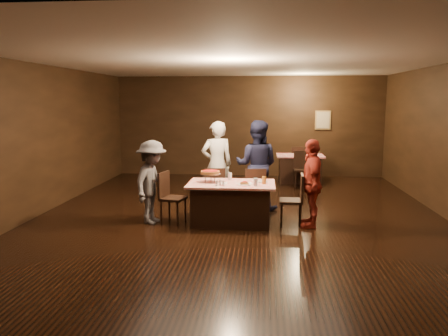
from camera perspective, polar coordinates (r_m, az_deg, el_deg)
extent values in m
plane|color=black|center=(8.57, 1.97, -6.60)|extent=(10.00, 10.00, 0.00)
cube|color=silver|center=(8.29, 2.08, 13.82)|extent=(8.00, 10.00, 0.04)
cube|color=black|center=(13.28, 3.25, 5.45)|extent=(8.00, 0.04, 3.00)
cube|color=black|center=(3.37, -2.81, -4.51)|extent=(8.00, 0.04, 3.00)
cube|color=black|center=(9.41, -23.14, 3.38)|extent=(0.04, 10.00, 3.00)
cube|color=tan|center=(13.34, 12.80, 6.12)|extent=(0.46, 0.03, 0.56)
cube|color=beige|center=(13.32, 12.81, 6.12)|extent=(0.38, 0.01, 0.48)
cube|color=#A8140B|center=(8.14, 0.97, -4.62)|extent=(1.60, 1.00, 0.77)
cube|color=red|center=(12.43, 9.86, -0.07)|extent=(1.30, 0.90, 0.77)
cube|color=black|center=(8.88, -1.25, -2.88)|extent=(0.48, 0.48, 0.95)
cube|color=black|center=(8.83, 3.93, -2.97)|extent=(0.49, 0.49, 0.95)
cube|color=black|center=(8.27, -6.67, -3.82)|extent=(0.51, 0.51, 0.95)
cube|color=black|center=(8.11, 8.76, -4.12)|extent=(0.44, 0.44, 0.95)
cube|color=black|center=(11.73, 10.14, -0.16)|extent=(0.43, 0.43, 0.95)
cube|color=black|center=(13.01, 9.67, 0.73)|extent=(0.43, 0.43, 0.95)
imported|color=silver|center=(9.31, -0.93, 0.46)|extent=(0.78, 0.65, 1.85)
imported|color=black|center=(9.14, 4.29, 0.36)|extent=(1.02, 0.86, 1.87)
imported|color=#515055|center=(8.21, -9.38, -1.83)|extent=(0.78, 1.11, 1.55)
imported|color=#A22D1F|center=(8.01, 11.36, -1.97)|extent=(0.40, 0.94, 1.60)
cylinder|color=black|center=(8.23, -1.73, -1.20)|extent=(0.01, 0.01, 0.15)
cylinder|color=black|center=(8.09, -2.46, -1.38)|extent=(0.01, 0.01, 0.15)
cylinder|color=black|center=(8.07, -1.24, -1.40)|extent=(0.01, 0.01, 0.15)
cylinder|color=silver|center=(8.12, -1.81, -0.77)|extent=(0.38, 0.38, 0.01)
cylinder|color=#B27233|center=(8.11, -1.81, -0.56)|extent=(0.35, 0.35, 0.05)
cylinder|color=#A5140C|center=(8.11, -1.82, -0.36)|extent=(0.30, 0.30, 0.01)
cylinder|color=white|center=(7.87, 2.69, -2.18)|extent=(0.25, 0.25, 0.01)
cylinder|color=#B27233|center=(7.86, 2.69, -1.98)|extent=(0.18, 0.18, 0.04)
cylinder|color=#A5140C|center=(7.86, 2.70, -1.82)|extent=(0.14, 0.14, 0.01)
cylinder|color=white|center=(8.18, 4.90, -1.77)|extent=(0.25, 0.25, 0.01)
cylinder|color=silver|center=(7.78, 4.15, -1.85)|extent=(0.08, 0.08, 0.14)
cylinder|color=#BF7F26|center=(7.97, 5.25, -1.60)|extent=(0.08, 0.08, 0.14)
cylinder|color=silver|center=(8.34, 0.79, -1.10)|extent=(0.08, 0.08, 0.14)
cylinder|color=silver|center=(7.82, -0.48, -1.99)|extent=(0.04, 0.04, 0.08)
cylinder|color=silver|center=(7.81, -0.48, -1.66)|extent=(0.05, 0.05, 0.02)
cylinder|color=silver|center=(7.77, -0.07, -2.07)|extent=(0.04, 0.04, 0.08)
cylinder|color=silver|center=(7.76, -0.07, -1.74)|extent=(0.05, 0.05, 0.02)
cylinder|color=silver|center=(7.78, -0.96, -2.05)|extent=(0.04, 0.04, 0.08)
cylinder|color=silver|center=(7.77, -0.96, -1.72)|extent=(0.05, 0.05, 0.02)
cube|color=white|center=(8.04, 3.11, -1.97)|extent=(0.19, 0.19, 0.01)
cube|color=white|center=(8.02, -0.12, -1.99)|extent=(0.21, 0.21, 0.01)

